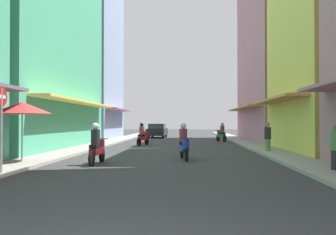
{
  "coord_description": "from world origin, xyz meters",
  "views": [
    {
      "loc": [
        0.91,
        -3.13,
        1.6
      ],
      "look_at": [
        -0.06,
        13.17,
        1.82
      ],
      "focal_mm": 36.84,
      "sensor_mm": 36.0,
      "label": 1
    }
  ],
  "objects_px": {
    "motorbike_green": "(221,133)",
    "pedestrian_far": "(268,138)",
    "motorbike_maroon": "(97,146)",
    "motorbike_blue": "(184,143)",
    "pedestrian_crossing": "(336,148)",
    "motorbike_red": "(143,135)",
    "parked_car": "(157,130)",
    "street_sign_no_entry": "(1,118)",
    "vendor_umbrella": "(22,108)"
  },
  "relations": [
    {
      "from": "motorbike_green",
      "to": "pedestrian_far",
      "type": "distance_m",
      "value": 10.28
    },
    {
      "from": "motorbike_maroon",
      "to": "pedestrian_far",
      "type": "xyz_separation_m",
      "value": [
        7.58,
        5.28,
        0.09
      ]
    },
    {
      "from": "motorbike_blue",
      "to": "pedestrian_crossing",
      "type": "xyz_separation_m",
      "value": [
        4.77,
        -3.69,
        0.09
      ]
    },
    {
      "from": "motorbike_red",
      "to": "parked_car",
      "type": "bearing_deg",
      "value": 90.49
    },
    {
      "from": "motorbike_blue",
      "to": "motorbike_maroon",
      "type": "relative_size",
      "value": 0.99
    },
    {
      "from": "motorbike_red",
      "to": "pedestrian_crossing",
      "type": "bearing_deg",
      "value": -58.36
    },
    {
      "from": "motorbike_maroon",
      "to": "street_sign_no_entry",
      "type": "bearing_deg",
      "value": -122.66
    },
    {
      "from": "street_sign_no_entry",
      "to": "parked_car",
      "type": "bearing_deg",
      "value": 85.1
    },
    {
      "from": "parked_car",
      "to": "vendor_umbrella",
      "type": "relative_size",
      "value": 1.76
    },
    {
      "from": "motorbike_maroon",
      "to": "pedestrian_crossing",
      "type": "bearing_deg",
      "value": -13.24
    },
    {
      "from": "street_sign_no_entry",
      "to": "motorbike_green",
      "type": "bearing_deg",
      "value": 66.31
    },
    {
      "from": "motorbike_blue",
      "to": "pedestrian_far",
      "type": "height_order",
      "value": "pedestrian_far"
    },
    {
      "from": "pedestrian_far",
      "to": "vendor_umbrella",
      "type": "xyz_separation_m",
      "value": [
        -10.37,
        -5.55,
        1.35
      ]
    },
    {
      "from": "motorbike_green",
      "to": "parked_car",
      "type": "bearing_deg",
      "value": 128.58
    },
    {
      "from": "motorbike_red",
      "to": "vendor_umbrella",
      "type": "distance_m",
      "value": 11.42
    },
    {
      "from": "motorbike_green",
      "to": "motorbike_blue",
      "type": "relative_size",
      "value": 0.96
    },
    {
      "from": "motorbike_blue",
      "to": "street_sign_no_entry",
      "type": "distance_m",
      "value": 7.28
    },
    {
      "from": "pedestrian_far",
      "to": "street_sign_no_entry",
      "type": "height_order",
      "value": "street_sign_no_entry"
    },
    {
      "from": "motorbike_red",
      "to": "street_sign_no_entry",
      "type": "bearing_deg",
      "value": -99.64
    },
    {
      "from": "parked_car",
      "to": "vendor_umbrella",
      "type": "bearing_deg",
      "value": -97.43
    },
    {
      "from": "parked_car",
      "to": "pedestrian_far",
      "type": "xyz_separation_m",
      "value": [
        7.35,
        -17.61,
        0.06
      ]
    },
    {
      "from": "motorbike_red",
      "to": "pedestrian_far",
      "type": "distance_m",
      "value": 9.0
    },
    {
      "from": "pedestrian_far",
      "to": "pedestrian_crossing",
      "type": "distance_m",
      "value": 7.19
    },
    {
      "from": "motorbike_blue",
      "to": "pedestrian_crossing",
      "type": "relative_size",
      "value": 1.12
    },
    {
      "from": "motorbike_maroon",
      "to": "motorbike_blue",
      "type": "bearing_deg",
      "value": 28.69
    },
    {
      "from": "motorbike_maroon",
      "to": "parked_car",
      "type": "height_order",
      "value": "motorbike_maroon"
    },
    {
      "from": "parked_car",
      "to": "motorbike_green",
      "type": "bearing_deg",
      "value": -51.42
    },
    {
      "from": "motorbike_blue",
      "to": "parked_car",
      "type": "distance_m",
      "value": 21.32
    },
    {
      "from": "motorbike_red",
      "to": "pedestrian_crossing",
      "type": "xyz_separation_m",
      "value": [
        7.71,
        -12.51,
        0.09
      ]
    },
    {
      "from": "vendor_umbrella",
      "to": "street_sign_no_entry",
      "type": "xyz_separation_m",
      "value": [
        0.79,
        -2.85,
        -0.43
      ]
    },
    {
      "from": "parked_car",
      "to": "street_sign_no_entry",
      "type": "distance_m",
      "value": 26.12
    },
    {
      "from": "parked_car",
      "to": "pedestrian_crossing",
      "type": "bearing_deg",
      "value": -72.5
    },
    {
      "from": "pedestrian_far",
      "to": "street_sign_no_entry",
      "type": "distance_m",
      "value": 12.78
    },
    {
      "from": "motorbike_red",
      "to": "pedestrian_crossing",
      "type": "distance_m",
      "value": 14.7
    },
    {
      "from": "parked_car",
      "to": "pedestrian_far",
      "type": "height_order",
      "value": "pedestrian_far"
    },
    {
      "from": "pedestrian_crossing",
      "to": "vendor_umbrella",
      "type": "bearing_deg",
      "value": 171.46
    },
    {
      "from": "motorbike_red",
      "to": "vendor_umbrella",
      "type": "relative_size",
      "value": 0.74
    },
    {
      "from": "pedestrian_far",
      "to": "pedestrian_crossing",
      "type": "height_order",
      "value": "pedestrian_crossing"
    },
    {
      "from": "street_sign_no_entry",
      "to": "motorbike_maroon",
      "type": "bearing_deg",
      "value": 57.34
    },
    {
      "from": "motorbike_maroon",
      "to": "vendor_umbrella",
      "type": "relative_size",
      "value": 0.76
    },
    {
      "from": "motorbike_green",
      "to": "motorbike_blue",
      "type": "height_order",
      "value": "same"
    },
    {
      "from": "motorbike_blue",
      "to": "pedestrian_far",
      "type": "relative_size",
      "value": 1.13
    },
    {
      "from": "vendor_umbrella",
      "to": "street_sign_no_entry",
      "type": "relative_size",
      "value": 0.89
    },
    {
      "from": "pedestrian_far",
      "to": "motorbike_green",
      "type": "bearing_deg",
      "value": 97.97
    },
    {
      "from": "motorbike_blue",
      "to": "motorbike_red",
      "type": "height_order",
      "value": "same"
    },
    {
      "from": "pedestrian_crossing",
      "to": "vendor_umbrella",
      "type": "height_order",
      "value": "vendor_umbrella"
    },
    {
      "from": "street_sign_no_entry",
      "to": "vendor_umbrella",
      "type": "bearing_deg",
      "value": 105.47
    },
    {
      "from": "street_sign_no_entry",
      "to": "motorbike_blue",
      "type": "bearing_deg",
      "value": 42.96
    },
    {
      "from": "pedestrian_far",
      "to": "vendor_umbrella",
      "type": "distance_m",
      "value": 11.84
    },
    {
      "from": "motorbike_maroon",
      "to": "motorbike_red",
      "type": "bearing_deg",
      "value": 88.2
    }
  ]
}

